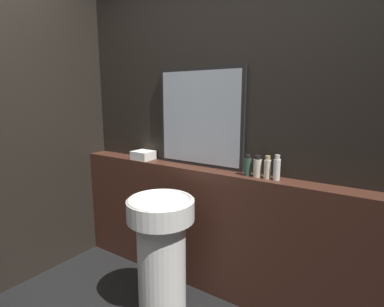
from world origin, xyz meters
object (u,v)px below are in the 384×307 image
Objects in this scene: pedestal_sink at (162,251)px; mirror at (200,118)px; lotion_bottle at (267,168)px; towel_stack at (143,155)px; conditioner_bottle at (257,167)px; shampoo_bottle at (248,166)px; body_wash_bottle at (277,168)px.

mirror is at bearing 93.56° from pedestal_sink.
towel_stack is at bearing -180.00° from lotion_bottle.
conditioner_bottle is (1.05, 0.00, 0.03)m from towel_stack.
towel_stack is at bearing 180.00° from shampoo_bottle.
shampoo_bottle is 0.14m from lotion_bottle.
lotion_bottle is at bearing 0.00° from conditioner_bottle.
pedestal_sink is 0.95m from body_wash_bottle.
mirror reaches higher than pedestal_sink.
mirror is 0.64m from towel_stack.
lotion_bottle is at bearing 39.86° from pedestal_sink.
towel_stack is 1.05m from conditioner_bottle.
mirror is 4.49× the size of body_wash_bottle.
shampoo_bottle is at bearing -0.00° from towel_stack.
pedestal_sink is 5.72× the size of conditioner_bottle.
towel_stack is at bearing 180.00° from body_wash_bottle.
towel_stack reaches higher than pedestal_sink.
shampoo_bottle is (0.40, 0.46, 0.56)m from pedestal_sink.
pedestal_sink is at bearing -38.56° from towel_stack.
pedestal_sink is 0.86m from conditioner_bottle.
towel_stack is (-0.57, 0.46, 0.52)m from pedestal_sink.
body_wash_bottle reaches higher than towel_stack.
lotion_bottle is (0.58, -0.07, -0.31)m from mirror.
shampoo_bottle is (0.44, -0.07, -0.31)m from mirror.
towel_stack is 1.16× the size of conditioner_bottle.
towel_stack is 1.12m from lotion_bottle.
conditioner_bottle is at bearing 0.00° from towel_stack.
shampoo_bottle is 0.87× the size of body_wash_bottle.
mirror is (-0.03, 0.52, 0.86)m from pedestal_sink.
conditioner_bottle is at bearing 180.00° from body_wash_bottle.
conditioner_bottle is at bearing 0.00° from shampoo_bottle.
conditioner_bottle is (0.48, 0.46, 0.56)m from pedestal_sink.
lotion_bottle is at bearing 0.00° from shampoo_bottle.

